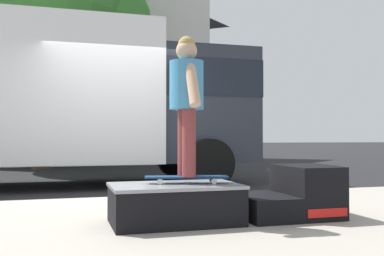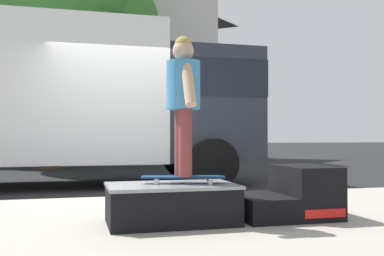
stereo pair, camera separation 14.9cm
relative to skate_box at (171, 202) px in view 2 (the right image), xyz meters
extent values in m
plane|color=black|center=(-0.09, 2.54, -0.32)|extent=(140.00, 140.00, 0.00)
cube|color=#A8A093|center=(-0.09, -0.46, -0.26)|extent=(50.00, 5.00, 0.12)
cube|color=black|center=(0.00, 0.00, -0.01)|extent=(1.17, 0.71, 0.36)
cube|color=gray|center=(0.00, 0.00, 0.15)|extent=(1.19, 0.73, 0.03)
cube|color=black|center=(0.90, 0.00, -0.08)|extent=(0.48, 0.73, 0.23)
cube|color=black|center=(1.38, 0.00, 0.06)|extent=(0.48, 0.73, 0.51)
cube|color=red|center=(1.38, -0.37, -0.10)|extent=(0.42, 0.01, 0.08)
cube|color=navy|center=(0.12, 0.02, 0.23)|extent=(0.80, 0.36, 0.02)
cylinder|color=silver|center=(0.38, 0.06, 0.20)|extent=(0.06, 0.04, 0.05)
cylinder|color=silver|center=(0.34, -0.12, 0.20)|extent=(0.06, 0.04, 0.05)
cylinder|color=silver|center=(-0.11, 0.17, 0.20)|extent=(0.06, 0.04, 0.05)
cylinder|color=silver|center=(-0.14, -0.01, 0.20)|extent=(0.06, 0.04, 0.05)
cylinder|color=brown|center=(0.12, 0.11, 0.55)|extent=(0.13, 0.13, 0.63)
cylinder|color=brown|center=(0.12, -0.06, 0.55)|extent=(0.13, 0.13, 0.63)
cylinder|color=#3F8CBF|center=(0.12, 0.02, 1.09)|extent=(0.32, 0.32, 0.46)
cylinder|color=tan|center=(0.12, 0.23, 1.08)|extent=(0.10, 0.28, 0.43)
cylinder|color=tan|center=(0.12, -0.18, 1.08)|extent=(0.10, 0.28, 0.43)
sphere|color=tan|center=(0.12, 0.02, 1.42)|extent=(0.20, 0.20, 0.20)
sphere|color=tan|center=(0.12, 0.02, 1.48)|extent=(0.16, 0.16, 0.16)
cube|color=white|center=(-1.76, 4.74, 1.43)|extent=(5.00, 2.35, 2.60)
cube|color=#282D38|center=(1.69, 4.74, 1.23)|extent=(1.90, 2.16, 2.20)
cube|color=black|center=(1.69, 4.74, 1.72)|extent=(1.92, 2.19, 0.70)
cylinder|color=black|center=(1.53, 5.92, 0.13)|extent=(0.90, 0.28, 0.90)
cylinder|color=black|center=(1.53, 3.57, 0.13)|extent=(0.90, 0.28, 0.90)
cylinder|color=brown|center=(-1.60, 9.84, 1.35)|extent=(0.56, 0.56, 3.33)
sphere|color=#387A2D|center=(-0.10, 9.84, 4.11)|extent=(3.54, 3.54, 3.54)
cube|color=silver|center=(-0.41, 14.85, 2.68)|extent=(9.00, 7.50, 6.00)
cube|color=#B2ADA3|center=(-0.41, 10.85, 1.08)|extent=(9.00, 0.50, 2.80)
camera|label=1|loc=(-1.00, -3.99, 0.60)|focal=41.40mm
camera|label=2|loc=(-0.86, -4.03, 0.60)|focal=41.40mm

